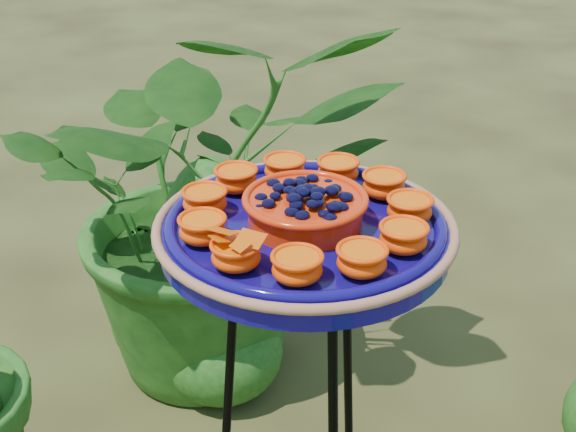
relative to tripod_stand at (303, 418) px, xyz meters
name	(u,v)px	position (x,y,z in m)	size (l,w,h in m)	color
tripod_stand	(303,418)	(0.00, 0.00, 0.00)	(0.35, 0.35, 0.82)	black
feeder_dish	(305,225)	(0.00, 0.00, 0.36)	(0.48, 0.48, 0.10)	#0F075C
shrub_back_left	(210,195)	(-0.59, 0.60, 0.00)	(0.91, 0.79, 1.01)	#174712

